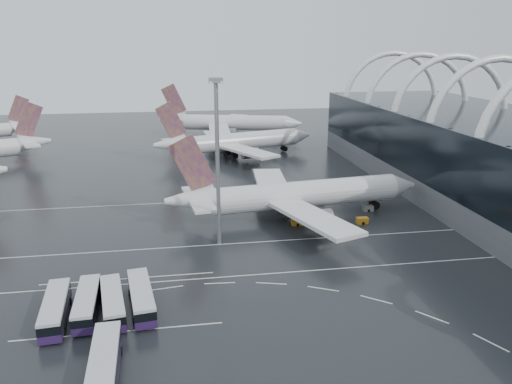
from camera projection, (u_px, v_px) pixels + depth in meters
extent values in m
plane|color=black|center=(271.00, 268.00, 85.96)|extent=(420.00, 420.00, 0.00)
torus|color=white|center=(492.00, 129.00, 116.26)|extent=(33.80, 1.80, 33.80)
torus|color=white|center=(449.00, 117.00, 134.21)|extent=(33.80, 1.80, 33.80)
torus|color=white|center=(416.00, 109.00, 152.17)|extent=(33.80, 1.80, 33.80)
torus|color=white|center=(391.00, 102.00, 170.12)|extent=(33.80, 1.80, 33.80)
cube|color=silver|center=(273.00, 273.00, 84.06)|extent=(120.00, 0.25, 0.01)
cube|color=silver|center=(259.00, 242.00, 97.29)|extent=(120.00, 0.25, 0.01)
cube|color=silver|center=(240.00, 199.00, 123.75)|extent=(120.00, 0.25, 0.01)
cube|color=silver|center=(118.00, 332.00, 67.10)|extent=(28.00, 0.25, 0.01)
cube|color=silver|center=(128.00, 279.00, 82.22)|extent=(28.00, 0.25, 0.01)
cylinder|color=white|center=(307.00, 194.00, 110.50)|extent=(42.68, 11.04, 5.87)
cone|color=white|center=(402.00, 185.00, 117.05)|extent=(6.75, 6.58, 5.87)
cone|color=white|center=(189.00, 200.00, 103.10)|extent=(10.77, 7.08, 5.87)
cube|color=#561A6F|center=(192.00, 164.00, 101.22)|extent=(9.75, 1.81, 12.45)
cube|color=white|center=(199.00, 199.00, 103.65)|extent=(6.77, 18.64, 0.51)
cube|color=white|center=(312.00, 216.00, 97.95)|extent=(14.97, 26.23, 0.81)
cube|color=white|center=(271.00, 183.00, 121.20)|extent=(9.23, 25.82, 0.81)
cylinder|color=slate|center=(318.00, 218.00, 102.55)|extent=(5.95, 4.10, 3.44)
cylinder|color=slate|center=(288.00, 193.00, 119.29)|extent=(5.95, 4.10, 3.44)
cube|color=black|center=(289.00, 213.00, 110.56)|extent=(12.85, 7.93, 2.23)
cylinder|color=white|center=(242.00, 141.00, 169.93)|extent=(40.86, 16.79, 5.87)
cone|color=white|center=(301.00, 136.00, 179.48)|extent=(7.45, 7.31, 5.87)
cone|color=white|center=(169.00, 144.00, 159.25)|extent=(11.34, 8.41, 5.87)
cube|color=#561A6F|center=(171.00, 121.00, 157.51)|extent=(9.55, 3.25, 12.44)
cube|color=white|center=(175.00, 144.00, 160.08)|extent=(9.36, 18.77, 0.51)
cube|color=white|center=(246.00, 151.00, 157.49)|extent=(18.09, 25.68, 0.81)
cube|color=white|center=(218.00, 137.00, 179.41)|extent=(8.77, 25.72, 0.81)
cylinder|color=slate|center=(250.00, 153.00, 162.32)|extent=(6.29, 4.83, 3.44)
cylinder|color=slate|center=(229.00, 143.00, 178.11)|extent=(6.29, 4.83, 3.44)
cube|color=black|center=(231.00, 154.00, 169.44)|extent=(13.45, 9.55, 2.23)
cylinder|color=white|center=(235.00, 123.00, 206.28)|extent=(42.34, 16.90, 6.29)
cone|color=white|center=(294.00, 124.00, 204.03)|extent=(7.90, 7.75, 6.29)
cone|color=white|center=(172.00, 119.00, 208.42)|extent=(12.09, 8.86, 6.29)
cube|color=#561A6F|center=(174.00, 100.00, 206.01)|extent=(10.26, 3.31, 13.32)
cube|color=white|center=(177.00, 119.00, 208.22)|extent=(9.73, 20.11, 0.54)
cube|color=white|center=(219.00, 129.00, 193.95)|extent=(8.94, 27.44, 0.87)
cube|color=white|center=(229.00, 119.00, 219.78)|extent=(19.02, 27.60, 0.87)
cylinder|color=slate|center=(229.00, 133.00, 197.83)|extent=(6.71, 5.09, 3.68)
cylinder|color=slate|center=(236.00, 125.00, 216.42)|extent=(6.71, 5.09, 3.68)
cube|color=black|center=(225.00, 133.00, 207.93)|extent=(14.35, 10.05, 2.38)
cone|color=white|center=(35.00, 142.00, 163.67)|extent=(11.36, 9.19, 5.74)
cube|color=#561A6F|center=(29.00, 120.00, 161.05)|extent=(8.98, 4.32, 12.16)
cube|color=white|center=(29.00, 143.00, 162.64)|extent=(11.15, 18.11, 0.49)
cone|color=white|center=(23.00, 126.00, 197.82)|extent=(10.43, 8.33, 5.28)
cube|color=#561A6F|center=(18.00, 109.00, 195.43)|extent=(8.33, 3.82, 11.19)
cube|color=white|center=(18.00, 126.00, 196.91)|extent=(9.99, 16.72, 0.46)
cube|color=#27133C|center=(56.00, 315.00, 69.61)|extent=(4.11, 13.43, 1.12)
cube|color=black|center=(55.00, 307.00, 69.26)|extent=(4.14, 13.18, 1.32)
cube|color=silver|center=(54.00, 301.00, 69.00)|extent=(4.11, 13.43, 0.46)
cylinder|color=black|center=(64.00, 332.00, 66.14)|extent=(0.44, 1.04, 1.02)
cylinder|color=black|center=(41.00, 335.00, 65.46)|extent=(0.44, 1.04, 1.02)
cylinder|color=black|center=(70.00, 301.00, 73.99)|extent=(0.44, 1.04, 1.02)
cylinder|color=black|center=(50.00, 304.00, 73.32)|extent=(0.44, 1.04, 1.02)
cube|color=#27133C|center=(87.00, 308.00, 71.30)|extent=(3.46, 12.85, 1.08)
cube|color=black|center=(87.00, 301.00, 70.96)|extent=(3.50, 12.60, 1.27)
cube|color=silver|center=(86.00, 296.00, 70.72)|extent=(3.46, 12.85, 0.44)
cylinder|color=black|center=(95.00, 325.00, 67.88)|extent=(0.39, 0.99, 0.98)
cylinder|color=black|center=(74.00, 327.00, 67.33)|extent=(0.39, 0.99, 0.98)
cylinder|color=black|center=(100.00, 296.00, 75.50)|extent=(0.39, 0.99, 0.98)
cylinder|color=black|center=(81.00, 298.00, 74.95)|extent=(0.39, 0.99, 0.98)
cube|color=#27133C|center=(113.00, 307.00, 71.53)|extent=(4.85, 13.04, 1.08)
cube|color=black|center=(112.00, 300.00, 71.19)|extent=(4.87, 12.80, 1.27)
cube|color=silver|center=(112.00, 295.00, 70.94)|extent=(4.85, 13.04, 0.44)
cylinder|color=black|center=(125.00, 323.00, 68.35)|extent=(0.50, 1.02, 0.98)
cylinder|color=black|center=(105.00, 326.00, 67.52)|extent=(0.50, 1.02, 0.98)
cylinder|color=black|center=(121.00, 295.00, 75.76)|extent=(0.50, 1.02, 0.98)
cylinder|color=black|center=(102.00, 298.00, 74.93)|extent=(0.50, 1.02, 0.98)
cube|color=#27133C|center=(142.00, 302.00, 72.88)|extent=(4.87, 13.69, 1.13)
cube|color=black|center=(141.00, 295.00, 72.52)|extent=(4.89, 13.43, 1.34)
cube|color=silver|center=(141.00, 289.00, 72.26)|extent=(4.87, 13.69, 0.46)
cylinder|color=black|center=(155.00, 318.00, 69.49)|extent=(0.50, 1.07, 1.03)
cylinder|color=black|center=(134.00, 321.00, 68.66)|extent=(0.50, 1.07, 1.03)
cylinder|color=black|center=(149.00, 290.00, 77.33)|extent=(0.50, 1.07, 1.03)
cylinder|color=black|center=(130.00, 293.00, 76.50)|extent=(0.50, 1.07, 1.03)
cube|color=#27133C|center=(105.00, 372.00, 57.44)|extent=(3.60, 13.88, 1.17)
cube|color=black|center=(104.00, 362.00, 57.08)|extent=(3.65, 13.61, 1.38)
cube|color=silver|center=(103.00, 355.00, 56.81)|extent=(3.60, 13.88, 0.48)
cylinder|color=black|center=(121.00, 351.00, 61.98)|extent=(0.41, 1.07, 1.06)
cylinder|color=black|center=(96.00, 354.00, 61.42)|extent=(0.41, 1.07, 1.06)
cylinder|color=gray|center=(218.00, 167.00, 92.13)|extent=(0.77, 0.77, 30.67)
cube|color=gray|center=(216.00, 80.00, 87.62)|extent=(2.41, 2.41, 0.88)
cube|color=white|center=(216.00, 82.00, 87.72)|extent=(2.19, 2.19, 0.44)
cube|color=#B97718|center=(362.00, 221.00, 107.06)|extent=(2.46, 1.46, 1.34)
cube|color=slate|center=(368.00, 208.00, 115.09)|extent=(2.34, 1.38, 1.28)
cube|color=#B97718|center=(297.00, 222.00, 106.13)|extent=(2.39, 1.41, 1.31)
cube|color=#B97718|center=(321.00, 200.00, 121.18)|extent=(2.06, 1.22, 1.12)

